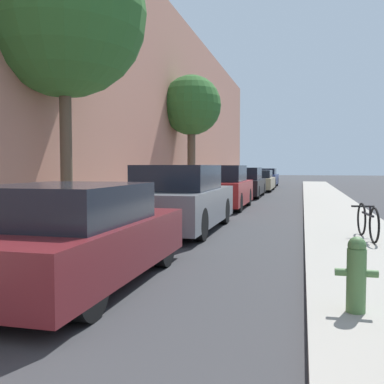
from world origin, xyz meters
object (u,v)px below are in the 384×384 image
parked_car_black (244,183)px  street_tree_near (64,14)px  parked_car_grey (180,200)px  parked_car_champagne (258,181)px  parked_car_red (221,188)px  street_tree_far (191,106)px  fire_hydrant (356,273)px  parked_car_maroon (72,237)px  parked_car_navy (265,178)px  bicycle (367,221)px

parked_car_black → street_tree_near: (-2.28, -12.86, 4.14)m
parked_car_grey → parked_car_champagne: parked_car_grey is taller
parked_car_red → parked_car_black: size_ratio=0.91×
parked_car_champagne → street_tree_far: street_tree_far is taller
fire_hydrant → street_tree_near: bearing=141.7°
parked_car_maroon → parked_car_champagne: 22.20m
parked_car_grey → street_tree_far: bearing=102.5°
parked_car_grey → parked_car_navy: size_ratio=0.97×
parked_car_champagne → bicycle: 18.68m
street_tree_near → fire_hydrant: bearing=-38.3°
parked_car_red → parked_car_black: 6.07m
parked_car_red → street_tree_far: size_ratio=0.75×
parked_car_grey → parked_car_champagne: (0.13, 17.24, -0.12)m
parked_car_navy → bicycle: size_ratio=2.87×
parked_car_navy → fire_hydrant: bearing=-83.6°
parked_car_grey → fire_hydrant: 6.50m
parked_car_grey → street_tree_near: bearing=-153.0°
parked_car_black → street_tree_far: bearing=-133.5°
parked_car_navy → parked_car_grey: bearing=-90.4°
parked_car_maroon → bicycle: size_ratio=2.42×
street_tree_near → bicycle: bearing=1.2°
parked_car_maroon → bicycle: bearing=43.9°
parked_car_maroon → parked_car_red: (0.02, 10.57, 0.11)m
parked_car_grey → bicycle: 4.15m
parked_car_red → parked_car_navy: 17.12m
parked_car_grey → street_tree_far: 10.31m
parked_car_black → street_tree_far: 4.66m
parked_car_maroon → fire_hydrant: (3.37, -0.63, -0.13)m
parked_car_black → bicycle: bearing=-72.4°
parked_car_black → fire_hydrant: size_ratio=6.21×
parked_car_red → fire_hydrant: bearing=-73.4°
parked_car_black → parked_car_navy: (0.16, 11.04, -0.02)m
parked_car_maroon → parked_car_grey: 4.96m
fire_hydrant → bicycle: size_ratio=0.45×
parked_car_grey → street_tree_near: 4.83m
parked_car_black → fire_hydrant: (3.32, -17.28, -0.19)m
parked_car_maroon → parked_car_red: parked_car_red is taller
parked_car_grey → fire_hydrant: size_ratio=6.16×
parked_car_maroon → fire_hydrant: 3.43m
parked_car_black → parked_car_grey: bearing=-89.9°
parked_car_champagne → street_tree_near: 19.04m
parked_car_maroon → street_tree_far: street_tree_far is taller
parked_car_grey → fire_hydrant: bearing=-59.4°
bicycle → parked_car_champagne: bearing=96.1°
parked_car_grey → fire_hydrant: parked_car_grey is taller
street_tree_near → street_tree_far: 10.67m
parked_car_navy → street_tree_near: size_ratio=0.71×
parked_car_maroon → parked_car_black: 16.64m
parked_car_champagne → bicycle: bearing=-78.0°
parked_car_grey → parked_car_black: size_ratio=0.99×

